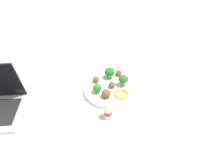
% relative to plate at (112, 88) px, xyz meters
% --- Properties ---
extents(ground_plane, '(4.00, 4.00, 0.00)m').
position_rel_plate_xyz_m(ground_plane, '(0.00, 0.00, -0.01)').
color(ground_plane, silver).
extents(plate, '(0.28, 0.28, 0.02)m').
position_rel_plate_xyz_m(plate, '(0.00, 0.00, 0.00)').
color(plate, white).
rests_on(plate, ground_plane).
extents(broccoli_floret_front_right, '(0.05, 0.05, 0.06)m').
position_rel_plate_xyz_m(broccoli_floret_front_right, '(-0.08, -0.02, 0.04)').
color(broccoli_floret_front_right, '#A2C96B').
rests_on(broccoli_floret_front_right, plate).
extents(broccoli_floret_center, '(0.04, 0.04, 0.04)m').
position_rel_plate_xyz_m(broccoli_floret_center, '(0.04, -0.07, 0.03)').
color(broccoli_floret_center, '#8ED067').
rests_on(broccoli_floret_center, plate).
extents(broccoli_floret_mid_right, '(0.05, 0.05, 0.06)m').
position_rel_plate_xyz_m(broccoli_floret_mid_right, '(-0.02, 0.05, 0.04)').
color(broccoli_floret_mid_right, '#97C072').
rests_on(broccoli_floret_mid_right, plate).
extents(meatball_far_rim, '(0.04, 0.04, 0.04)m').
position_rel_plate_xyz_m(meatball_far_rim, '(0.07, -0.02, 0.03)').
color(meatball_far_rim, brown).
rests_on(meatball_far_rim, plate).
extents(meatball_near_rim, '(0.03, 0.03, 0.03)m').
position_rel_plate_xyz_m(meatball_near_rim, '(-0.10, 0.03, 0.02)').
color(meatball_near_rim, brown).
rests_on(meatball_near_rim, plate).
extents(meatball_front_right, '(0.03, 0.03, 0.03)m').
position_rel_plate_xyz_m(meatball_front_right, '(-0.00, 0.00, 0.02)').
color(meatball_front_right, brown).
rests_on(meatball_front_right, plate).
extents(meatball_back_left, '(0.03, 0.03, 0.03)m').
position_rel_plate_xyz_m(meatball_back_left, '(-0.04, -0.08, 0.02)').
color(meatball_back_left, brown).
rests_on(meatball_back_left, plate).
extents(pepper_ring_center, '(0.08, 0.08, 0.01)m').
position_rel_plate_xyz_m(pepper_ring_center, '(0.05, 0.05, 0.01)').
color(pepper_ring_center, yellow).
rests_on(pepper_ring_center, plate).
extents(napkin, '(0.17, 0.12, 0.01)m').
position_rel_plate_xyz_m(napkin, '(-0.25, 0.01, -0.01)').
color(napkin, white).
rests_on(napkin, ground_plane).
extents(fork, '(0.12, 0.02, 0.01)m').
position_rel_plate_xyz_m(fork, '(-0.24, 0.03, -0.00)').
color(fork, silver).
rests_on(fork, napkin).
extents(knife, '(0.15, 0.02, 0.01)m').
position_rel_plate_xyz_m(knife, '(-0.24, -0.01, -0.00)').
color(knife, white).
rests_on(knife, napkin).
extents(yogurt_bottle, '(0.03, 0.03, 0.07)m').
position_rel_plate_xyz_m(yogurt_bottle, '(0.18, -0.01, 0.03)').
color(yogurt_bottle, white).
rests_on(yogurt_bottle, ground_plane).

